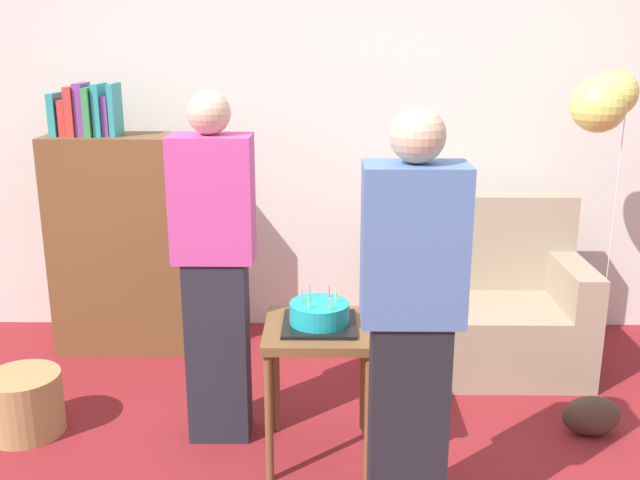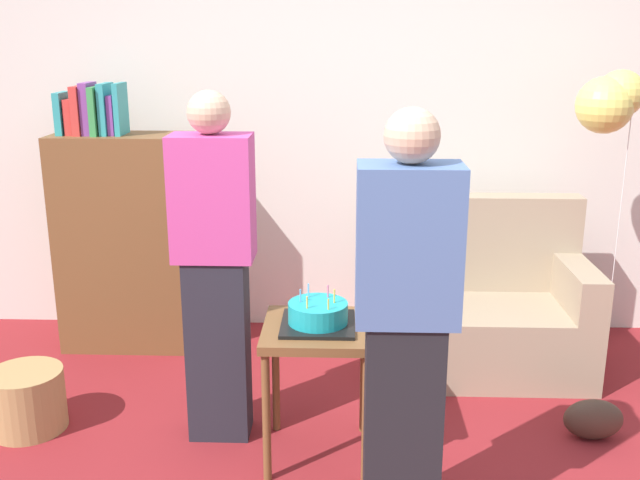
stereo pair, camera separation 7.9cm
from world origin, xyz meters
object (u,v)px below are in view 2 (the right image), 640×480
at_px(side_table, 318,346).
at_px(birthday_cake, 318,315).
at_px(couch, 487,309).
at_px(person_holding_cake, 405,333).
at_px(bookshelf, 126,238).
at_px(person_blowing_candles, 215,268).
at_px(balloon_bunch, 610,101).
at_px(wicker_basket, 27,400).
at_px(handbag, 593,419).

xyz_separation_m(side_table, birthday_cake, (-0.00, 0.00, 0.15)).
relative_size(couch, side_table, 1.74).
xyz_separation_m(couch, side_table, (-0.93, -0.98, 0.19)).
bearing_deg(side_table, couch, 46.53).
distance_m(couch, person_holding_cake, 1.70).
xyz_separation_m(couch, bookshelf, (-2.12, 0.22, 0.34)).
bearing_deg(person_blowing_candles, person_holding_cake, -34.43).
bearing_deg(balloon_bunch, birthday_cake, -146.35).
xyz_separation_m(person_holding_cake, wicker_basket, (-1.75, 0.71, -0.68)).
height_order(birthday_cake, wicker_basket, birthday_cake).
height_order(birthday_cake, handbag, birthday_cake).
xyz_separation_m(birthday_cake, person_blowing_candles, (-0.47, 0.17, 0.15)).
xyz_separation_m(couch, balloon_bunch, (0.58, 0.03, 1.18)).
height_order(birthday_cake, balloon_bunch, balloon_bunch).
distance_m(couch, person_blowing_candles, 1.69).
xyz_separation_m(couch, wicker_basket, (-2.35, -0.80, -0.19)).
bearing_deg(handbag, couch, 114.84).
bearing_deg(balloon_bunch, couch, -177.37).
bearing_deg(birthday_cake, wicker_basket, 172.92).
bearing_deg(birthday_cake, bookshelf, 134.86).
xyz_separation_m(bookshelf, side_table, (1.20, -1.20, -0.15)).
relative_size(bookshelf, person_holding_cake, 0.98).
relative_size(bookshelf, person_blowing_candles, 0.98).
xyz_separation_m(side_table, person_blowing_candles, (-0.47, 0.17, 0.30)).
relative_size(person_blowing_candles, person_holding_cake, 1.00).
relative_size(couch, handbag, 3.93).
height_order(bookshelf, wicker_basket, bookshelf).
bearing_deg(couch, side_table, -133.47).
height_order(couch, wicker_basket, couch).
bearing_deg(person_blowing_candles, side_table, -13.25).
xyz_separation_m(wicker_basket, handbag, (2.72, 0.00, -0.05)).
bearing_deg(bookshelf, side_table, -45.14).
distance_m(birthday_cake, person_blowing_candles, 0.53).
distance_m(bookshelf, balloon_bunch, 2.84).
relative_size(bookshelf, birthday_cake, 4.98).
bearing_deg(handbag, person_blowing_candles, -179.85).
bearing_deg(couch, birthday_cake, -133.47).
relative_size(couch, person_blowing_candles, 0.67).
bearing_deg(birthday_cake, handbag, 7.84).
relative_size(bookshelf, wicker_basket, 4.43).
relative_size(wicker_basket, handbag, 1.29).
xyz_separation_m(birthday_cake, handbag, (1.30, 0.18, -0.58)).
distance_m(side_table, person_blowing_candles, 0.59).
distance_m(side_table, handbag, 1.38).
relative_size(person_blowing_candles, balloon_bunch, 0.97).
height_order(side_table, birthday_cake, birthday_cake).
height_order(birthday_cake, person_blowing_candles, person_blowing_candles).
bearing_deg(wicker_basket, handbag, 0.06).
xyz_separation_m(bookshelf, balloon_bunch, (2.71, -0.20, 0.83)).
bearing_deg(balloon_bunch, person_holding_cake, -127.37).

